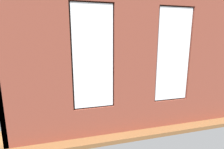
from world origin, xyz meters
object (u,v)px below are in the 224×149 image
couch_left (163,86)px  table_plant_small (122,81)px  cup_ceramic (107,84)px  couch_by_window (104,109)px  tv_flatscreen (36,80)px  potted_plant_by_left_couch (141,78)px  media_console (37,98)px  potted_plant_between_couches (150,86)px  papasan_chair (95,76)px  potted_plant_corner_far_left (199,83)px  coffee_table (112,87)px  remote_black (116,86)px  potted_plant_corner_near_left (142,74)px  remote_gray (112,85)px  candle_jar (101,86)px

couch_left → table_plant_small: 1.69m
couch_left → cup_ceramic: couch_left is taller
couch_by_window → tv_flatscreen: tv_flatscreen is taller
table_plant_small → tv_flatscreen: tv_flatscreen is taller
cup_ceramic → potted_plant_by_left_couch: bearing=-152.0°
media_console → potted_plant_between_couches: (-3.32, 1.56, 0.58)m
tv_flatscreen → potted_plant_by_left_couch: (-4.31, -1.26, -0.47)m
papasan_chair → potted_plant_corner_far_left: size_ratio=0.68×
coffee_table → couch_left: bearing=174.2°
coffee_table → tv_flatscreen: (2.65, 0.17, 0.47)m
couch_left → remote_black: 1.95m
media_console → potted_plant_between_couches: 3.72m
potted_plant_by_left_couch → potted_plant_corner_near_left: 1.14m
coffee_table → potted_plant_corner_near_left: bearing=-136.4°
coffee_table → potted_plant_between_couches: bearing=111.2°
couch_left → cup_ceramic: size_ratio=19.19×
table_plant_small → potted_plant_by_left_couch: bearing=-142.4°
remote_gray → papasan_chair: 2.01m
tv_flatscreen → potted_plant_between_couches: bearing=154.8°
cup_ceramic → potted_plant_between_couches: size_ratio=0.07×
remote_gray → potted_plant_by_left_couch: potted_plant_by_left_couch is taller
remote_gray → potted_plant_corner_far_left: size_ratio=0.11×
cup_ceramic → remote_gray: cup_ceramic is taller
candle_jar → potted_plant_corner_near_left: bearing=-140.1°
remote_gray → tv_flatscreen: 2.69m
remote_gray → potted_plant_corner_near_left: bearing=95.8°
coffee_table → media_console: (2.65, 0.17, -0.13)m
candle_jar → potted_plant_between_couches: 1.99m
potted_plant_by_left_couch → candle_jar: bearing=30.0°
tv_flatscreen → potted_plant_by_left_couch: 4.51m
coffee_table → cup_ceramic: cup_ceramic is taller
remote_black → media_console: 2.78m
papasan_chair → potted_plant_between_couches: 3.87m
candle_jar → potted_plant_corner_near_left: potted_plant_corner_near_left is taller
candle_jar → couch_by_window: bearing=81.5°
potted_plant_between_couches → tv_flatscreen: bearing=-25.2°
candle_jar → tv_flatscreen: size_ratio=0.13×
remote_black → candle_jar: bearing=21.4°
couch_left → candle_jar: size_ratio=13.69×
potted_plant_by_left_couch → coffee_table: bearing=33.5°
couch_left → potted_plant_corner_near_left: 2.32m
candle_jar → remote_gray: (-0.47, -0.13, -0.05)m
cup_ceramic → media_console: bearing=6.5°
table_plant_small → potted_plant_corner_near_left: (-1.77, -1.95, -0.20)m
table_plant_small → remote_black: (0.31, 0.29, -0.12)m
tv_flatscreen → potted_plant_corner_far_left: size_ratio=0.62×
tv_flatscreen → potted_plant_between_couches: 3.67m
candle_jar → potted_plant_corner_near_left: 3.49m
media_console → papasan_chair: size_ratio=0.98×
couch_left → table_plant_small: couch_left is taller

